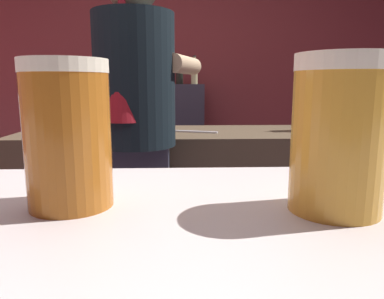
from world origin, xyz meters
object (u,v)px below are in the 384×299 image
(chefs_knife, at_px, (196,132))
(bartender, at_px, (135,129))
(bottle_hot_sauce, at_px, (103,76))
(pint_glass_near, at_px, (68,135))
(bottle_vinegar, at_px, (179,74))
(mixing_bowl, at_px, (98,129))
(pint_glass_far, at_px, (338,134))
(knife_block, at_px, (305,112))
(bottle_soy, at_px, (194,73))

(chefs_knife, bearing_deg, bartender, -106.20)
(bottle_hot_sauce, bearing_deg, bartender, -74.34)
(pint_glass_near, relative_size, bottle_vinegar, 0.63)
(bottle_hot_sauce, bearing_deg, mixing_bowl, -80.22)
(bartender, bearing_deg, pint_glass_near, -158.36)
(chefs_knife, relative_size, bottle_vinegar, 1.12)
(mixing_bowl, bearing_deg, bottle_hot_sauce, 99.78)
(bottle_vinegar, bearing_deg, pint_glass_near, -92.32)
(pint_glass_far, height_order, bottle_vinegar, bottle_vinegar)
(knife_block, relative_size, bottle_hot_sauce, 1.57)
(bartender, relative_size, mixing_bowl, 7.94)
(chefs_knife, xyz_separation_m, bottle_vinegar, (-0.08, 1.21, 0.34))
(chefs_knife, height_order, bottle_hot_sauce, bottle_hot_sauce)
(bartender, relative_size, knife_block, 6.15)
(pint_glass_near, bearing_deg, pint_glass_far, -5.26)
(knife_block, height_order, pint_glass_near, pint_glass_near)
(bottle_soy, bearing_deg, mixing_bowl, -114.33)
(mixing_bowl, relative_size, bottle_hot_sauce, 1.21)
(bartender, xyz_separation_m, bottle_vinegar, (0.20, 1.61, 0.28))
(mixing_bowl, relative_size, pint_glass_near, 1.56)
(knife_block, relative_size, chefs_knife, 1.13)
(mixing_bowl, relative_size, bottle_vinegar, 0.98)
(pint_glass_far, bearing_deg, bartender, 104.65)
(bartender, distance_m, chefs_knife, 0.50)
(pint_glass_near, distance_m, bottle_hot_sauce, 2.89)
(chefs_knife, height_order, pint_glass_near, pint_glass_near)
(bartender, xyz_separation_m, mixing_bowl, (-0.23, 0.35, -0.04))
(knife_block, xyz_separation_m, bottle_hot_sauce, (-1.35, 1.16, 0.23))
(pint_glass_near, xyz_separation_m, bottle_vinegar, (0.11, 2.83, 0.13))
(pint_glass_near, bearing_deg, mixing_bowl, 101.50)
(bartender, bearing_deg, bottle_vinegar, 10.65)
(chefs_knife, bearing_deg, pint_glass_near, -78.41)
(chefs_knife, xyz_separation_m, bottle_hot_sauce, (-0.74, 1.21, 0.33))
(bottle_soy, bearing_deg, pint_glass_near, -94.92)
(chefs_knife, bearing_deg, knife_block, 23.36)
(mixing_bowl, relative_size, pint_glass_far, 1.52)
(mixing_bowl, xyz_separation_m, bottle_hot_sauce, (-0.22, 1.27, 0.30))
(knife_block, xyz_separation_m, bottle_vinegar, (-0.70, 1.15, 0.24))
(pint_glass_far, bearing_deg, bottle_hot_sauce, 105.22)
(mixing_bowl, relative_size, chefs_knife, 0.87)
(bartender, relative_size, pint_glass_near, 12.39)
(knife_block, height_order, bottle_soy, bottle_soy)
(bottle_hot_sauce, bearing_deg, pint_glass_far, -74.78)
(knife_block, distance_m, pint_glass_far, 1.80)
(bottle_vinegar, xyz_separation_m, bottle_soy, (0.13, -0.03, 0.01))
(bottle_vinegar, bearing_deg, bottle_soy, -11.62)
(bottle_vinegar, distance_m, bottle_hot_sauce, 0.65)
(pint_glass_far, bearing_deg, bottle_soy, 89.96)
(bottle_vinegar, bearing_deg, mixing_bowl, -108.90)
(chefs_knife, relative_size, bottle_soy, 1.00)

